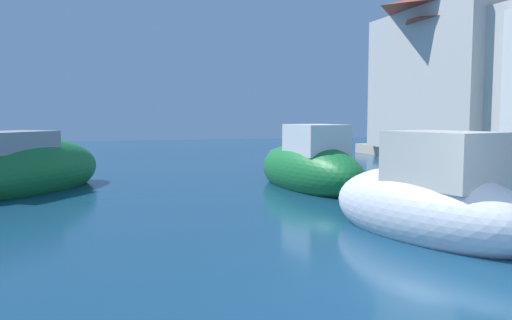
{
  "coord_description": "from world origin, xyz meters",
  "views": [
    {
      "loc": [
        -4.06,
        -4.89,
        2.13
      ],
      "look_at": [
        0.55,
        10.43,
        0.74
      ],
      "focal_mm": 36.37,
      "sensor_mm": 36.0,
      "label": 1
    }
  ],
  "objects": [
    {
      "name": "ground",
      "position": [
        0.0,
        0.0,
        0.0
      ],
      "size": [
        80.0,
        80.0,
        0.0
      ],
      "primitive_type": "plane",
      "color": "navy"
    },
    {
      "name": "moored_boat_0",
      "position": [
        -6.18,
        10.7,
        0.6
      ],
      "size": [
        5.23,
        6.0,
        2.13
      ],
      "rotation": [
        0.0,
        0.0,
        0.93
      ],
      "color": "#197233",
      "rests_on": "ground"
    },
    {
      "name": "moored_boat_4",
      "position": [
        3.03,
        14.99,
        0.29
      ],
      "size": [
        1.66,
        3.86,
        1.05
      ],
      "rotation": [
        0.0,
        0.0,
        4.58
      ],
      "color": "#1E479E",
      "rests_on": "ground"
    },
    {
      "name": "moored_boat_1",
      "position": [
        1.45,
        2.88,
        0.58
      ],
      "size": [
        2.74,
        4.57,
        2.21
      ],
      "rotation": [
        0.0,
        0.0,
        1.82
      ],
      "color": "white",
      "rests_on": "ground"
    },
    {
      "name": "moored_boat_2",
      "position": [
        1.8,
        9.15,
        0.57
      ],
      "size": [
        2.38,
        5.42,
        2.25
      ],
      "rotation": [
        0.0,
        0.0,
        1.66
      ],
      "color": "#197233",
      "rests_on": "ground"
    },
    {
      "name": "waterfront_building_annex",
      "position": [
        13.0,
        15.99,
        4.41
      ],
      "size": [
        7.11,
        8.5,
        7.69
      ],
      "color": "beige",
      "rests_on": "quay_promenade"
    },
    {
      "name": "waterfront_building_far",
      "position": [
        13.0,
        15.29,
        3.94
      ],
      "size": [
        5.81,
        9.98,
        6.78
      ],
      "color": "beige",
      "rests_on": "quay_promenade"
    }
  ]
}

